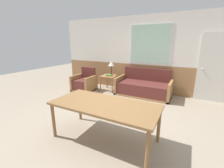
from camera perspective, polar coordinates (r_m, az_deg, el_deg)
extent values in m
plane|color=gray|center=(3.58, 0.87, -14.19)|extent=(16.00, 16.00, 0.00)
cube|color=#996B42|center=(5.73, 12.94, 2.24)|extent=(7.20, 0.06, 0.99)
cube|color=silver|center=(5.58, 13.81, 15.84)|extent=(7.20, 0.06, 1.71)
cube|color=white|center=(5.53, 14.16, 14.51)|extent=(1.45, 0.01, 1.38)
cube|color=#99BCA8|center=(5.53, 14.14, 14.51)|extent=(1.37, 0.02, 1.30)
cube|color=#9E7042|center=(5.33, 11.62, -3.90)|extent=(1.84, 0.89, 0.06)
cube|color=#5B2823|center=(5.25, 11.69, -1.65)|extent=(1.68, 0.81, 0.39)
cube|color=#5B2823|center=(5.53, 13.15, 3.62)|extent=(1.68, 0.10, 0.45)
cube|color=#9E7042|center=(5.54, 3.04, 0.02)|extent=(0.08, 0.89, 0.59)
cube|color=#9E7042|center=(5.10, 21.30, -2.46)|extent=(0.08, 0.89, 0.59)
cube|color=#9E7042|center=(5.84, -10.53, -2.14)|extent=(0.76, 0.72, 0.06)
cube|color=#5B2823|center=(5.76, -10.76, -0.11)|extent=(0.60, 0.64, 0.38)
cube|color=#5B2823|center=(5.92, -8.96, 4.36)|extent=(0.60, 0.10, 0.42)
cube|color=#9E7042|center=(5.98, -13.23, 0.72)|extent=(0.08, 0.72, 0.58)
cube|color=#9E7042|center=(5.56, -7.89, -0.11)|extent=(0.08, 0.72, 0.58)
cube|color=#9E7042|center=(5.63, -1.00, 3.12)|extent=(0.56, 0.56, 0.03)
cylinder|color=#9E7042|center=(5.61, -4.44, -0.01)|extent=(0.04, 0.04, 0.55)
cylinder|color=#9E7042|center=(5.37, 0.05, -0.68)|extent=(0.04, 0.04, 0.55)
cylinder|color=#9E7042|center=(6.02, -1.92, 1.11)|extent=(0.04, 0.04, 0.55)
cylinder|color=#9E7042|center=(5.80, 2.34, 0.54)|extent=(0.04, 0.04, 0.55)
cylinder|color=black|center=(5.69, -0.24, 3.52)|extent=(0.12, 0.12, 0.02)
cylinder|color=black|center=(5.66, -0.24, 5.29)|extent=(0.02, 0.02, 0.34)
cone|color=silver|center=(5.62, -0.24, 7.77)|extent=(0.24, 0.24, 0.16)
cube|color=gold|center=(5.52, -1.29, 3.18)|extent=(0.23, 0.13, 0.03)
cube|color=#2D7F3D|center=(5.52, -1.13, 3.46)|extent=(0.22, 0.18, 0.02)
cube|color=olive|center=(2.71, -2.90, -7.85)|extent=(1.93, 0.89, 0.04)
cylinder|color=olive|center=(3.14, -21.39, -12.80)|extent=(0.06, 0.06, 0.68)
cylinder|color=olive|center=(2.29, 13.38, -23.78)|extent=(0.06, 0.06, 0.68)
cylinder|color=olive|center=(3.63, -12.14, -8.12)|extent=(0.06, 0.06, 0.68)
cylinder|color=olive|center=(2.92, 17.42, -14.67)|extent=(0.06, 0.06, 0.68)
cube|color=silver|center=(5.44, 34.73, 4.95)|extent=(0.94, 0.04, 2.07)
sphere|color=silver|center=(5.38, 31.23, 4.92)|extent=(0.06, 0.06, 0.06)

